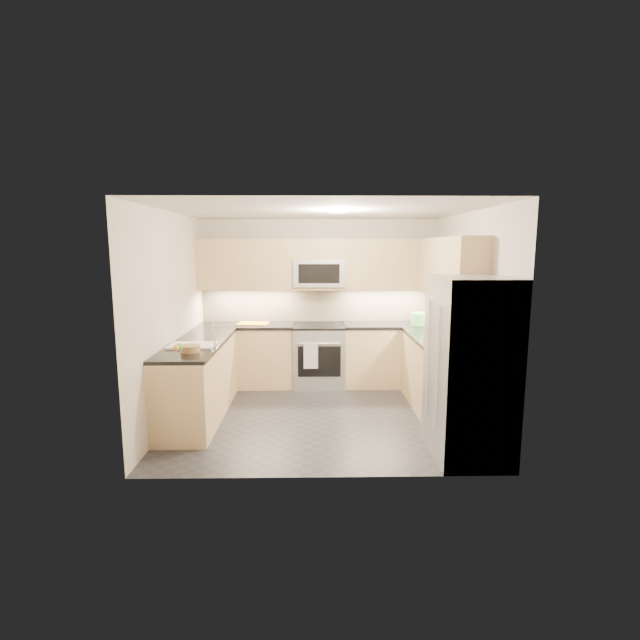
{
  "coord_description": "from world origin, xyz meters",
  "views": [
    {
      "loc": [
        -0.1,
        -5.55,
        2.07
      ],
      "look_at": [
        0.0,
        0.35,
        1.15
      ],
      "focal_mm": 26.0,
      "sensor_mm": 36.0,
      "label": 1
    }
  ],
  "objects_px": {
    "microwave": "(319,273)",
    "refrigerator": "(470,368)",
    "utensil_bowl": "(422,319)",
    "gas_range": "(319,356)",
    "fruit_basket": "(190,349)",
    "cutting_board": "(253,323)"
  },
  "relations": [
    {
      "from": "microwave",
      "to": "refrigerator",
      "type": "distance_m",
      "value": 3.04
    },
    {
      "from": "utensil_bowl",
      "to": "microwave",
      "type": "bearing_deg",
      "value": 172.53
    },
    {
      "from": "gas_range",
      "to": "microwave",
      "type": "height_order",
      "value": "microwave"
    },
    {
      "from": "utensil_bowl",
      "to": "fruit_basket",
      "type": "height_order",
      "value": "utensil_bowl"
    },
    {
      "from": "refrigerator",
      "to": "utensil_bowl",
      "type": "height_order",
      "value": "refrigerator"
    },
    {
      "from": "microwave",
      "to": "fruit_basket",
      "type": "height_order",
      "value": "microwave"
    },
    {
      "from": "cutting_board",
      "to": "fruit_basket",
      "type": "bearing_deg",
      "value": -103.41
    },
    {
      "from": "gas_range",
      "to": "utensil_bowl",
      "type": "bearing_deg",
      "value": -2.82
    },
    {
      "from": "microwave",
      "to": "refrigerator",
      "type": "bearing_deg",
      "value": -60.38
    },
    {
      "from": "gas_range",
      "to": "refrigerator",
      "type": "bearing_deg",
      "value": -59.12
    },
    {
      "from": "cutting_board",
      "to": "microwave",
      "type": "bearing_deg",
      "value": 4.16
    },
    {
      "from": "utensil_bowl",
      "to": "refrigerator",
      "type": "bearing_deg",
      "value": -91.85
    },
    {
      "from": "microwave",
      "to": "gas_range",
      "type": "bearing_deg",
      "value": -90.0
    },
    {
      "from": "refrigerator",
      "to": "fruit_basket",
      "type": "height_order",
      "value": "refrigerator"
    },
    {
      "from": "microwave",
      "to": "fruit_basket",
      "type": "bearing_deg",
      "value": -126.27
    },
    {
      "from": "microwave",
      "to": "cutting_board",
      "type": "distance_m",
      "value": 1.25
    },
    {
      "from": "refrigerator",
      "to": "fruit_basket",
      "type": "distance_m",
      "value": 2.95
    },
    {
      "from": "gas_range",
      "to": "refrigerator",
      "type": "xyz_separation_m",
      "value": [
        1.45,
        -2.43,
        0.45
      ]
    },
    {
      "from": "utensil_bowl",
      "to": "cutting_board",
      "type": "xyz_separation_m",
      "value": [
        -2.51,
        0.13,
        -0.08
      ]
    },
    {
      "from": "utensil_bowl",
      "to": "cutting_board",
      "type": "relative_size",
      "value": 0.69
    },
    {
      "from": "gas_range",
      "to": "microwave",
      "type": "relative_size",
      "value": 1.2
    },
    {
      "from": "refrigerator",
      "to": "microwave",
      "type": "bearing_deg",
      "value": 119.62
    }
  ]
}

